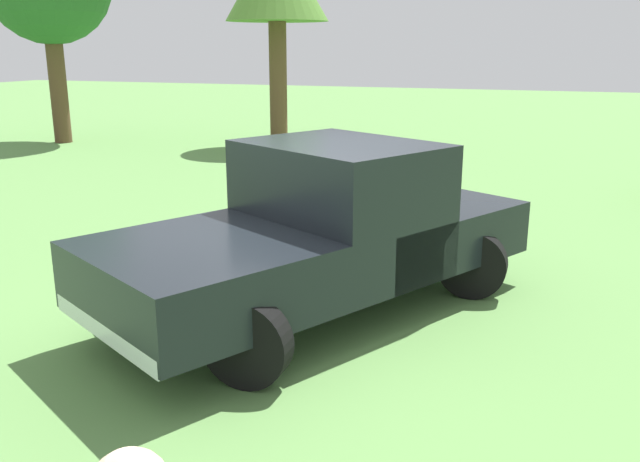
% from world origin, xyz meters
% --- Properties ---
extents(ground_plane, '(80.00, 80.00, 0.00)m').
position_xyz_m(ground_plane, '(0.00, 0.00, 0.00)').
color(ground_plane, '#5B8C47').
extents(pickup_truck, '(4.05, 5.26, 1.81)m').
position_xyz_m(pickup_truck, '(-0.18, -0.29, 0.94)').
color(pickup_truck, black).
rests_on(pickup_truck, ground_plane).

